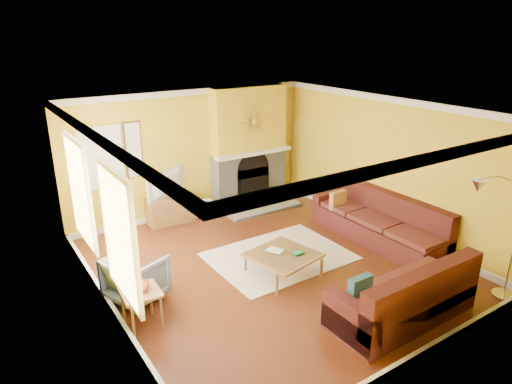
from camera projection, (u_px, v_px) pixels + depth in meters
floor at (270, 266)px, 7.94m from camera, size 5.50×6.00×0.02m
ceiling at (272, 109)px, 7.02m from camera, size 5.50×6.00×0.02m
wall_back at (191, 153)px, 9.84m from camera, size 5.50×0.02×2.70m
wall_front at (426, 268)px, 5.12m from camera, size 5.50×0.02×2.70m
wall_left at (102, 231)px, 6.04m from camera, size 0.02×6.00×2.70m
wall_right at (386, 166)px, 8.91m from camera, size 0.02×6.00×2.70m
baseboard at (270, 262)px, 7.92m from camera, size 5.50×6.00×0.12m
crown_molding at (272, 114)px, 7.04m from camera, size 5.50×6.00×0.12m
window_left_near at (79, 192)px, 7.03m from camera, size 0.06×1.22×1.72m
window_left_far at (118, 237)px, 5.54m from camera, size 0.06×1.22×1.72m
window_back at (101, 157)px, 8.74m from camera, size 0.82×0.06×1.22m
wall_art at (134, 150)px, 9.07m from camera, size 0.34×0.04×1.14m
fireplace at (248, 146)px, 10.37m from camera, size 1.80×0.40×2.70m
mantel at (254, 153)px, 10.22m from camera, size 1.92×0.22×0.08m
hearth at (262, 208)px, 10.39m from camera, size 1.80×0.70×0.06m
sunburst at (254, 122)px, 9.99m from camera, size 0.70×0.04×0.70m
rug at (279, 256)px, 8.23m from camera, size 2.40×1.80×0.02m
sectional_sofa at (354, 242)px, 7.76m from camera, size 3.18×3.79×0.90m
coffee_table at (283, 264)px, 7.56m from camera, size 1.18×1.18×0.40m
media_console at (171, 210)px, 9.63m from camera, size 1.00×0.45×0.55m
tv at (170, 184)px, 9.43m from camera, size 1.00×0.51×0.59m
subwoofer at (207, 207)px, 10.10m from camera, size 0.30×0.30×0.30m
armchair at (136, 277)px, 6.86m from camera, size 1.00×0.99×0.71m
side_table at (142, 309)px, 6.23m from camera, size 0.53×0.53×0.55m
vase at (140, 283)px, 6.10m from camera, size 0.25×0.25×0.25m
book at (272, 253)px, 7.49m from camera, size 0.30×0.33×0.03m
arc_lamp at (495, 244)px, 6.33m from camera, size 1.35×0.36×2.12m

